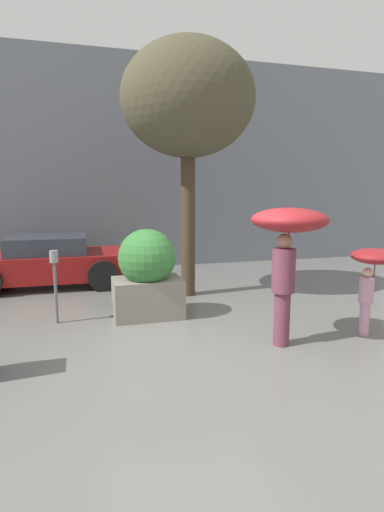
% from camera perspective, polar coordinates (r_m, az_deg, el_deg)
% --- Properties ---
extents(ground_plane, '(40.00, 40.00, 0.00)m').
position_cam_1_polar(ground_plane, '(5.84, 0.30, -12.85)').
color(ground_plane, slate).
extents(building_facade, '(18.00, 0.30, 6.00)m').
position_cam_1_polar(building_facade, '(11.83, -8.57, 12.97)').
color(building_facade, slate).
rests_on(building_facade, ground).
extents(planter_box, '(1.19, 1.00, 1.56)m').
position_cam_1_polar(planter_box, '(7.03, -6.42, -2.50)').
color(planter_box, gray).
rests_on(planter_box, ground).
extents(person_adult, '(1.08, 1.08, 1.97)m').
position_cam_1_polar(person_adult, '(5.78, 13.56, 2.99)').
color(person_adult, brown).
rests_on(person_adult, ground).
extents(person_child, '(0.72, 0.72, 1.35)m').
position_cam_1_polar(person_child, '(6.59, 24.49, -1.25)').
color(person_child, '#D199B7').
rests_on(person_child, ground).
extents(parked_car_near, '(3.90, 2.05, 1.17)m').
position_cam_1_polar(parked_car_near, '(9.99, -19.77, -0.75)').
color(parked_car_near, maroon).
rests_on(parked_car_near, ground).
extents(street_tree, '(2.70, 2.70, 5.17)m').
position_cam_1_polar(street_tree, '(8.55, -0.59, 21.24)').
color(street_tree, '#423323').
rests_on(street_tree, ground).
extents(parking_meter, '(0.14, 0.14, 1.24)m').
position_cam_1_polar(parking_meter, '(6.98, -19.03, -2.06)').
color(parking_meter, '#595B60').
rests_on(parking_meter, ground).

